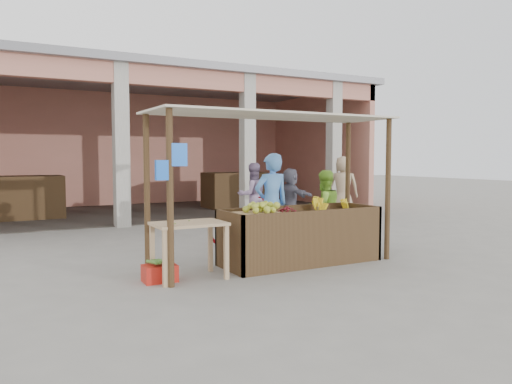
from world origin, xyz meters
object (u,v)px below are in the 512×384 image
fruit_stall (300,238)px  vendor_blue (271,201)px  red_crate (160,273)px  side_table (189,232)px  motorcycle (247,219)px  vendor_green (324,207)px

fruit_stall → vendor_blue: size_ratio=1.36×
red_crate → side_table: bearing=-3.6°
red_crate → motorcycle: size_ratio=0.25×
red_crate → vendor_blue: vendor_blue is taller
side_table → fruit_stall: bearing=4.3°
red_crate → motorcycle: (2.52, 2.21, 0.35)m
vendor_blue → vendor_green: (1.15, 0.01, -0.18)m
fruit_stall → vendor_blue: vendor_blue is taller
side_table → motorcycle: (2.10, 2.25, -0.20)m
vendor_blue → vendor_green: 1.16m
side_table → vendor_blue: (1.94, 1.00, 0.29)m
side_table → vendor_green: vendor_green is taller
side_table → red_crate: 0.69m
vendor_green → red_crate: bearing=17.0°
fruit_stall → vendor_blue: (-0.04, 0.87, 0.55)m
motorcycle → side_table: bearing=134.7°
side_table → red_crate: side_table is taller
vendor_green → motorcycle: size_ratio=0.86×
vendor_blue → motorcycle: size_ratio=1.06×
fruit_stall → vendor_blue: 1.03m
fruit_stall → motorcycle: (0.13, 2.12, 0.07)m
side_table → red_crate: (-0.42, 0.04, -0.55)m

